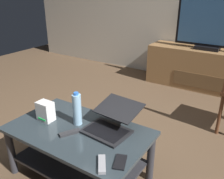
# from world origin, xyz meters

# --- Properties ---
(ground_plane) EXTENTS (7.68, 7.68, 0.00)m
(ground_plane) POSITION_xyz_m (0.00, 0.00, 0.00)
(ground_plane) COLOR brown
(coffee_table) EXTENTS (1.08, 0.64, 0.44)m
(coffee_table) POSITION_xyz_m (0.02, -0.30, 0.30)
(coffee_table) COLOR #2D383D
(coffee_table) RESTS_ON ground
(media_cabinet) EXTENTS (1.67, 0.47, 0.60)m
(media_cabinet) POSITION_xyz_m (0.38, 2.17, 0.30)
(media_cabinet) COLOR olive
(media_cabinet) RESTS_ON ground
(television) EXTENTS (0.95, 0.20, 0.73)m
(television) POSITION_xyz_m (0.38, 2.15, 0.95)
(television) COLOR black
(television) RESTS_ON media_cabinet
(laptop) EXTENTS (0.37, 0.44, 0.18)m
(laptop) POSITION_xyz_m (0.23, -0.15, 0.50)
(laptop) COLOR black
(laptop) RESTS_ON coffee_table
(router_box) EXTENTS (0.13, 0.10, 0.16)m
(router_box) POSITION_xyz_m (-0.29, -0.32, 0.52)
(router_box) COLOR white
(router_box) RESTS_ON coffee_table
(water_bottle_near) EXTENTS (0.07, 0.07, 0.27)m
(water_bottle_near) POSITION_xyz_m (-0.03, -0.23, 0.57)
(water_bottle_near) COLOR #99C6E5
(water_bottle_near) RESTS_ON coffee_table
(cell_phone) EXTENTS (0.12, 0.16, 0.01)m
(cell_phone) POSITION_xyz_m (0.49, -0.44, 0.44)
(cell_phone) COLOR black
(cell_phone) RESTS_ON coffee_table
(tv_remote) EXTENTS (0.13, 0.16, 0.02)m
(tv_remote) POSITION_xyz_m (0.41, -0.53, 0.45)
(tv_remote) COLOR #99999E
(tv_remote) RESTS_ON coffee_table
(soundbar_remote) EXTENTS (0.11, 0.16, 0.02)m
(soundbar_remote) POSITION_xyz_m (0.01, -0.37, 0.45)
(soundbar_remote) COLOR #2D2D30
(soundbar_remote) RESTS_ON coffee_table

